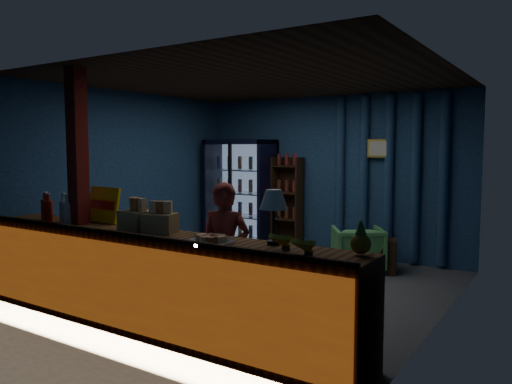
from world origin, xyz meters
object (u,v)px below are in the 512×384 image
Objects in this scene: green_chair at (358,249)px; table_lamp at (274,202)px; shopkeeper at (224,254)px; pastry_tray at (211,240)px.

green_chair is 1.50× the size of table_lamp.
shopkeeper is 3.39× the size of pastry_tray.
table_lamp reaches higher than pastry_tray.
pastry_tray is (-0.01, -3.39, 0.66)m from green_chair.
shopkeeper reaches higher than table_lamp.
pastry_tray is at bearing -154.66° from table_lamp.
table_lamp is at bearing 25.34° from pastry_tray.
pastry_tray is (0.29, -0.58, 0.26)m from shopkeeper.
green_chair is at bearing 89.80° from pastry_tray.
shopkeeper reaches higher than green_chair.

